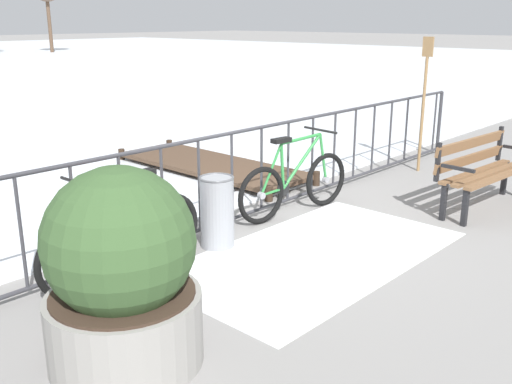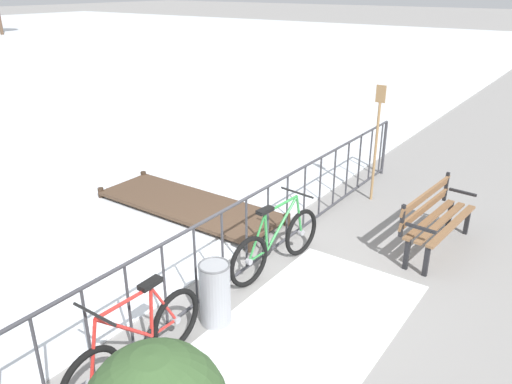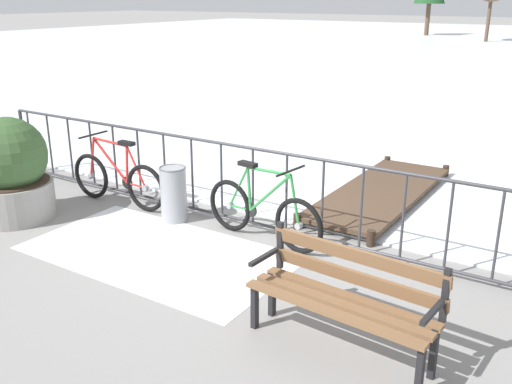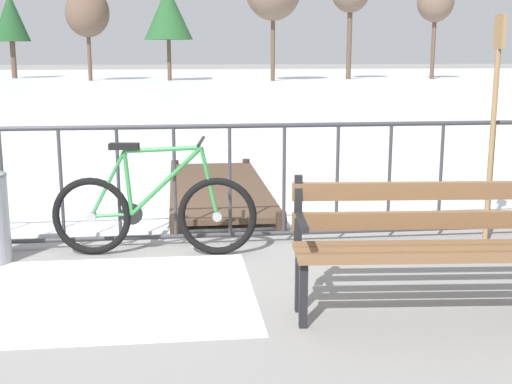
{
  "view_description": "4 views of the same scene",
  "coord_description": "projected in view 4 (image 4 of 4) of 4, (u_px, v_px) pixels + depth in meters",
  "views": [
    {
      "loc": [
        -4.82,
        -4.37,
        2.22
      ],
      "look_at": [
        -0.78,
        -0.63,
        0.58
      ],
      "focal_mm": 40.84,
      "sensor_mm": 36.0,
      "label": 1
    },
    {
      "loc": [
        -4.5,
        -3.34,
        3.48
      ],
      "look_at": [
        0.62,
        0.29,
        0.85
      ],
      "focal_mm": 35.1,
      "sensor_mm": 36.0,
      "label": 2
    },
    {
      "loc": [
        3.66,
        -5.64,
        2.81
      ],
      "look_at": [
        0.46,
        -0.65,
        0.77
      ],
      "focal_mm": 40.1,
      "sensor_mm": 36.0,
      "label": 3
    },
    {
      "loc": [
        0.51,
        -5.8,
        1.69
      ],
      "look_at": [
        1.16,
        -0.24,
        0.51
      ],
      "focal_mm": 47.54,
      "sensor_mm": 36.0,
      "label": 4
    }
  ],
  "objects": [
    {
      "name": "ground_plane",
      "position": [
        121.0,
        247.0,
        5.93
      ],
      "size": [
        160.0,
        160.0,
        0.0
      ],
      "primitive_type": "plane",
      "color": "gray"
    },
    {
      "name": "frozen_pond",
      "position": [
        165.0,
        85.0,
        33.53
      ],
      "size": [
        80.0,
        56.0,
        0.03
      ],
      "primitive_type": "cube",
      "color": "silver",
      "rests_on": "ground"
    },
    {
      "name": "snow_patch",
      "position": [
        31.0,
        298.0,
        4.7
      ],
      "size": [
        3.1,
        1.69,
        0.01
      ],
      "primitive_type": "cube",
      "color": "white",
      "rests_on": "ground"
    },
    {
      "name": "railing_fence",
      "position": [
        119.0,
        184.0,
        5.82
      ],
      "size": [
        9.06,
        0.06,
        1.07
      ],
      "color": "#38383D",
      "rests_on": "ground"
    },
    {
      "name": "bicycle_near_railing",
      "position": [
        154.0,
        212.0,
        5.64
      ],
      "size": [
        1.71,
        0.52,
        0.97
      ],
      "color": "black",
      "rests_on": "ground"
    },
    {
      "name": "park_bench",
      "position": [
        417.0,
        236.0,
        4.37
      ],
      "size": [
        1.63,
        0.61,
        0.89
      ],
      "color": "brown",
      "rests_on": "ground"
    },
    {
      "name": "oar_upright",
      "position": [
        494.0,
        117.0,
        5.72
      ],
      "size": [
        0.04,
        0.16,
        1.98
      ],
      "color": "#937047",
      "rests_on": "ground"
    },
    {
      "name": "wooden_dock",
      "position": [
        218.0,
        188.0,
        7.86
      ],
      "size": [
        1.1,
        3.3,
        0.2
      ],
      "color": "#4C3828",
      "rests_on": "ground"
    },
    {
      "name": "tree_far_west",
      "position": [
        436.0,
        3.0,
        39.46
      ],
      "size": [
        2.13,
        2.13,
        5.66
      ],
      "color": "brown",
      "rests_on": "ground"
    },
    {
      "name": "tree_west_mid",
      "position": [
        168.0,
        13.0,
        37.52
      ],
      "size": [
        2.7,
        2.7,
        5.22
      ],
      "color": "brown",
      "rests_on": "ground"
    },
    {
      "name": "tree_east_mid",
      "position": [
        10.0,
        18.0,
        40.71
      ],
      "size": [
        2.21,
        2.21,
        5.12
      ],
      "color": "brown",
      "rests_on": "ground"
    },
    {
      "name": "tree_far_east",
      "position": [
        87.0,
        13.0,
        37.35
      ],
      "size": [
        2.41,
        2.41,
        5.06
      ],
      "color": "brown",
      "rests_on": "ground"
    }
  ]
}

